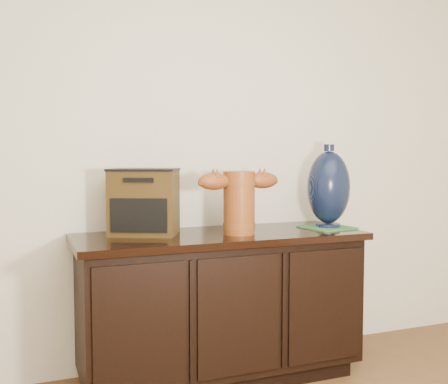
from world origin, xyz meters
name	(u,v)px	position (x,y,z in m)	size (l,w,h in m)	color
sideboard	(220,304)	(0.00, 2.23, 0.39)	(1.46, 0.56, 0.75)	black
terracotta_vessel	(239,199)	(0.08, 2.16, 0.93)	(0.45, 0.17, 0.31)	brown
tv_radio	(144,202)	(-0.36, 2.33, 0.92)	(0.41, 0.38, 0.33)	#3B290E
green_mat	(327,227)	(0.61, 2.19, 0.76)	(0.24, 0.24, 0.01)	#306B34
lamp_base	(329,188)	(0.61, 2.19, 0.97)	(0.26, 0.26, 0.45)	black
spray_can	(230,212)	(0.11, 2.36, 0.85)	(0.06, 0.06, 0.19)	#550E19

